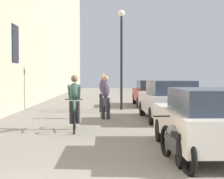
# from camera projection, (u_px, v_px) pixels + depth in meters

# --- Properties ---
(cyclist_on_bicycle) EXTENTS (0.52, 1.76, 1.74)m
(cyclist_on_bicycle) POSITION_uv_depth(u_px,v_px,m) (74.00, 104.00, 11.07)
(cyclist_on_bicycle) COLOR black
(cyclist_on_bicycle) RESTS_ON ground_plane
(pedestrian_near) EXTENTS (0.37, 0.29, 1.70)m
(pedestrian_near) POSITION_uv_depth(u_px,v_px,m) (106.00, 95.00, 13.93)
(pedestrian_near) COLOR #26262D
(pedestrian_near) RESTS_ON ground_plane
(pedestrian_mid) EXTENTS (0.37, 0.29, 1.74)m
(pedestrian_mid) POSITION_uv_depth(u_px,v_px,m) (103.00, 91.00, 16.49)
(pedestrian_mid) COLOR #26262D
(pedestrian_mid) RESTS_ON ground_plane
(street_lamp) EXTENTS (0.32, 0.32, 4.90)m
(street_lamp) POSITION_uv_depth(u_px,v_px,m) (121.00, 47.00, 17.61)
(street_lamp) COLOR black
(street_lamp) RESTS_ON ground_plane
(parked_car_nearest) EXTENTS (1.74, 4.03, 1.42)m
(parked_car_nearest) POSITION_uv_depth(u_px,v_px,m) (205.00, 120.00, 7.79)
(parked_car_nearest) COLOR beige
(parked_car_nearest) RESTS_ON ground_plane
(parked_car_second) EXTENTS (1.90, 4.30, 1.51)m
(parked_car_second) POSITION_uv_depth(u_px,v_px,m) (168.00, 100.00, 13.63)
(parked_car_second) COLOR #B7B7BC
(parked_car_second) RESTS_ON ground_plane
(parked_car_third) EXTENTS (1.76, 4.06, 1.43)m
(parked_car_third) POSITION_uv_depth(u_px,v_px,m) (150.00, 93.00, 19.97)
(parked_car_third) COLOR maroon
(parked_car_third) RESTS_ON ground_plane
(parked_motorcycle) EXTENTS (0.62, 2.14, 0.92)m
(parked_motorcycle) POSITION_uv_depth(u_px,v_px,m) (176.00, 143.00, 6.86)
(parked_motorcycle) COLOR black
(parked_motorcycle) RESTS_ON ground_plane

